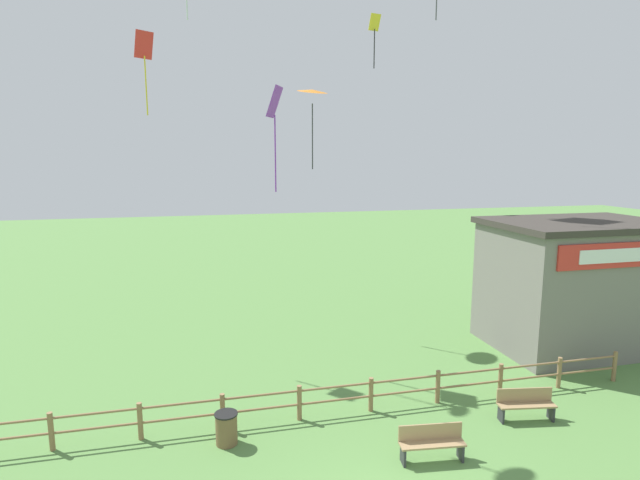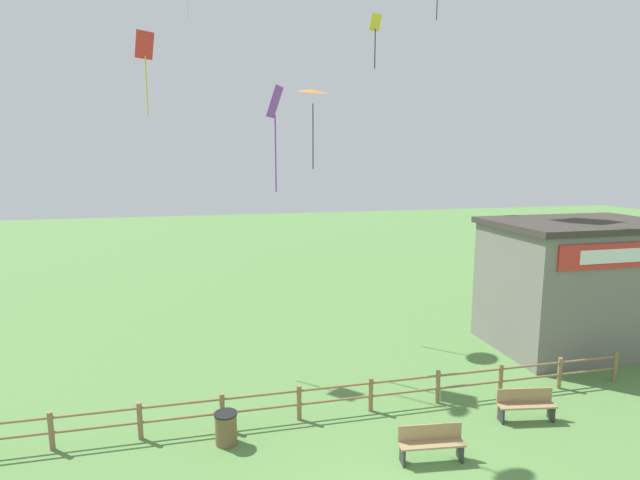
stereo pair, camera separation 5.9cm
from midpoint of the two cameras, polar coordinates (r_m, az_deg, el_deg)
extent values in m
cylinder|color=olive|center=(15.61, -28.47, -18.68)|extent=(0.14, 0.14, 1.06)
cylinder|color=olive|center=(15.19, -19.98, -18.89)|extent=(0.14, 0.14, 1.06)
cylinder|color=olive|center=(15.09, -11.18, -18.69)|extent=(0.14, 0.14, 1.06)
cylinder|color=olive|center=(15.30, -2.49, -18.09)|extent=(0.14, 0.14, 1.06)
cylinder|color=olive|center=(15.82, 5.73, -17.16)|extent=(0.14, 0.14, 1.06)
cylinder|color=olive|center=(16.61, 13.21, -16.01)|extent=(0.14, 0.14, 1.06)
cylinder|color=olive|center=(17.65, 19.83, -14.77)|extent=(0.14, 0.14, 1.06)
cylinder|color=olive|center=(18.89, 25.58, -13.52)|extent=(0.14, 0.14, 1.06)
cylinder|color=olive|center=(20.29, 30.53, -12.33)|extent=(0.14, 0.14, 1.06)
cylinder|color=olive|center=(15.36, 1.71, -16.43)|extent=(19.81, 0.07, 0.07)
cylinder|color=olive|center=(15.54, 1.70, -17.83)|extent=(19.81, 0.07, 0.07)
cube|color=slate|center=(22.66, 27.08, -4.78)|extent=(6.58, 4.45, 4.89)
cube|color=#38332D|center=(22.22, 27.57, 1.66)|extent=(6.88, 4.75, 0.24)
cube|color=red|center=(20.70, 31.49, -1.45)|extent=(5.59, 0.08, 0.90)
cube|color=silver|center=(20.67, 31.59, -1.48)|extent=(3.95, 0.04, 0.49)
cube|color=#9E7F56|center=(13.82, 12.59, -21.79)|extent=(1.70, 0.58, 0.05)
cube|color=#9E7F56|center=(13.85, 12.36, -20.60)|extent=(1.66, 0.23, 0.42)
cube|color=#2D2D33|center=(13.74, 9.34, -23.11)|extent=(0.10, 0.36, 0.45)
cube|color=#2D2D33|center=(14.19, 15.64, -22.20)|extent=(0.10, 0.36, 0.45)
cube|color=#9E7F56|center=(16.40, 22.45, -17.04)|extent=(1.71, 0.67, 0.05)
cube|color=#9E7F56|center=(16.44, 22.21, -16.05)|extent=(1.65, 0.32, 0.42)
cube|color=#2D2D33|center=(16.21, 19.89, -18.21)|extent=(0.12, 0.36, 0.45)
cube|color=#2D2D33|center=(16.84, 24.79, -17.44)|extent=(0.12, 0.36, 0.45)
cylinder|color=brown|center=(14.47, -10.76, -20.47)|extent=(0.58, 0.58, 0.83)
cylinder|color=black|center=(14.26, -10.82, -18.95)|extent=(0.62, 0.62, 0.04)
cube|color=purple|center=(18.56, -5.31, 15.46)|extent=(0.74, 0.92, 1.09)
cylinder|color=purple|center=(18.46, -5.22, 9.78)|extent=(0.05, 0.05, 2.76)
cone|color=orange|center=(22.11, -0.96, 16.69)|extent=(1.56, 1.55, 0.37)
cylinder|color=#333338|center=(21.95, -0.95, 11.72)|extent=(0.05, 0.05, 2.78)
cube|color=yellow|center=(25.64, 6.20, 23.50)|extent=(0.59, 0.38, 0.72)
cylinder|color=black|center=(25.38, 6.15, 20.90)|extent=(0.05, 0.05, 1.78)
cube|color=red|center=(21.02, -19.57, 20.28)|extent=(0.74, 0.62, 0.96)
cylinder|color=yellow|center=(20.78, -19.34, 16.29)|extent=(0.05, 0.05, 2.17)
camera|label=1|loc=(0.03, -90.11, -0.02)|focal=28.00mm
camera|label=2|loc=(0.03, 89.89, 0.02)|focal=28.00mm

